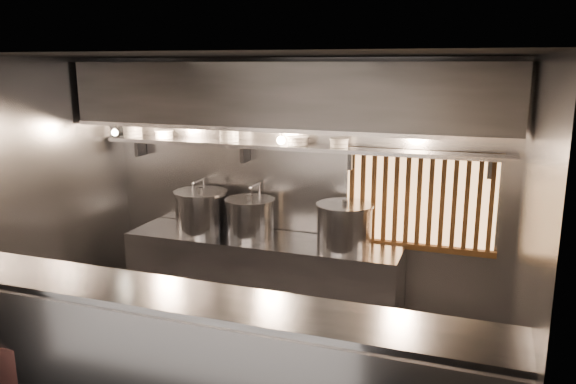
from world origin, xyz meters
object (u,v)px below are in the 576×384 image
Objects in this scene: heat_lamp at (113,127)px; stock_pot_left at (250,217)px; stock_pot_mid at (201,211)px; pendant_bulb at (281,140)px; stock_pot_right at (344,226)px.

heat_lamp is 0.50× the size of stock_pot_left.
stock_pot_mid is at bearing 19.26° from heat_lamp.
pendant_bulb is 0.92m from stock_pot_left.
heat_lamp is 1.76m from stock_pot_left.
stock_pot_right is (2.51, 0.28, -0.94)m from heat_lamp.
stock_pot_mid is at bearing -177.07° from pendant_bulb.
heat_lamp is at bearing -169.00° from pendant_bulb.
pendant_bulb is at bearing 174.01° from stock_pot_right.
stock_pot_mid is (-0.93, -0.05, -0.83)m from pendant_bulb.
pendant_bulb reaches higher than stock_pot_mid.
pendant_bulb is at bearing 4.94° from stock_pot_left.
stock_pot_mid is 1.64m from stock_pot_right.
stock_pot_left is at bearing -175.06° from pendant_bulb.
stock_pot_mid is 1.01× the size of stock_pot_right.
stock_pot_left is 0.58m from stock_pot_mid.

